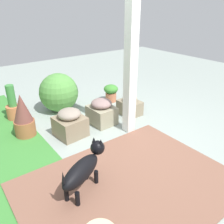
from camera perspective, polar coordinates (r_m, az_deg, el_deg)
The scene contains 11 objects.
ground_plane at distance 3.59m, azimuth 3.95°, elevation -7.20°, with size 12.00×12.00×0.00m, color #94A19A.
brick_path at distance 2.84m, azimuth 4.34°, elevation -17.30°, with size 1.80×2.40×0.02m, color brown.
porch_pillar at distance 3.47m, azimuth 4.64°, elevation 12.57°, with size 0.15×0.15×2.33m, color white.
stone_planter_nearest at distance 4.37m, azimuth 4.34°, elevation 1.51°, with size 0.42×0.34×0.37m.
stone_planter_near at distance 4.01m, azimuth -2.54°, elevation 0.02°, with size 0.47×0.40×0.45m.
stone_planter_mid at distance 3.69m, azimuth -10.24°, elevation -2.74°, with size 0.47×0.47×0.46m.
round_shrub at distance 4.56m, azimuth -12.90°, elevation 4.66°, with size 0.74×0.74×0.74m, color #519241.
terracotta_pot_broad at distance 4.94m, azimuth -0.28°, elevation 4.92°, with size 0.30×0.30×0.37m.
terracotta_pot_spiky at distance 3.85m, azimuth -20.92°, elevation -1.02°, with size 0.32×0.32×0.69m.
terracotta_pot_tall at distance 4.53m, azimuth -23.05°, elevation 1.14°, with size 0.26×0.26×0.64m.
dog at distance 2.62m, azimuth -6.93°, elevation -13.46°, with size 0.46×0.72×0.51m.
Camera 1 is at (-2.27, 2.01, 1.92)m, focal length 37.34 mm.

